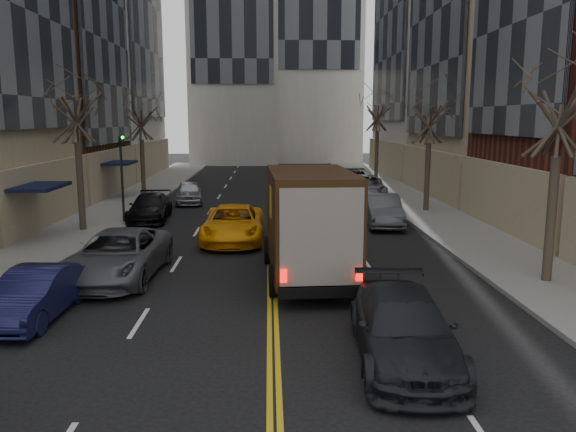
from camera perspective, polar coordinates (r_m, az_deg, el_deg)
name	(u,v)px	position (r m, az deg, el deg)	size (l,w,h in m)	color
sidewalk_left	(118,207)	(34.66, -16.84, 0.84)	(4.00, 66.00, 0.15)	slate
sidewalk_right	(420,206)	(34.70, 13.25, 1.01)	(4.00, 66.00, 0.15)	slate
tree_lf_mid	(74,88)	(27.53, -20.89, 12.02)	(3.20, 3.20, 8.91)	#382D23
tree_lf_far	(140,107)	(40.05, -14.79, 10.65)	(3.20, 3.20, 8.12)	#382D23
tree_rt_near	(563,79)	(19.29, 26.12, 12.43)	(3.20, 3.20, 8.71)	#382D23
tree_rt_mid	(430,102)	(32.34, 14.26, 11.18)	(3.20, 3.20, 8.32)	#382D23
tree_rt_far	(378,100)	(46.95, 9.14, 11.56)	(3.20, 3.20, 9.11)	#382D23
traffic_signal	(122,168)	(29.12, -16.55, 4.65)	(0.29, 0.26, 4.70)	black
ups_truck	(308,225)	(18.35, 2.08, -0.89)	(2.97, 6.77, 3.65)	black
observer_sedan	(404,328)	(12.75, 11.65, -11.12)	(2.43, 5.25, 1.49)	black
taxi	(233,224)	(24.39, -5.58, -0.79)	(2.55, 5.53, 1.54)	#F9A10A
pedestrian	(290,226)	(23.05, 0.16, -1.05)	(0.65, 0.43, 1.79)	black
parked_lf_b	(35,294)	(16.42, -24.33, -7.27)	(1.42, 4.09, 1.35)	#111237
parked_lf_c	(118,255)	(19.46, -16.88, -3.85)	(2.63, 5.70, 1.58)	#55575D
parked_lf_d	(150,207)	(30.13, -13.84, 0.86)	(1.94, 4.77, 1.38)	black
parked_lf_e	(189,192)	(35.69, -10.03, 2.37)	(1.64, 4.07, 1.39)	#A1A3A9
parked_rt_a	(383,210)	(28.22, 9.59, 0.57)	(1.62, 4.65, 1.53)	#494A50
parked_rt_b	(365,187)	(37.56, 7.85, 2.94)	(2.60, 5.64, 1.57)	#A5A8AD
parked_rt_c	(355,180)	(41.93, 6.83, 3.60)	(2.05, 5.04, 1.46)	black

